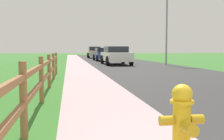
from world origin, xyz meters
The scene contains 10 objects.
ground_plane centered at (0.00, 25.00, 0.00)m, with size 120.00×120.00×0.00m, color #36702A.
road_asphalt centered at (3.50, 27.00, 0.00)m, with size 7.00×66.00×0.01m, color #303030.
curb_concrete centered at (-3.00, 27.00, 0.00)m, with size 6.00×66.00×0.01m, color #BF9A9D.
grass_verge centered at (-4.50, 27.00, 0.01)m, with size 5.00×66.00×0.00m, color #36702A.
fire_hydrant centered at (-0.57, 1.60, 0.48)m, with size 0.51×0.43×0.91m.
rail_fence centered at (-2.45, 6.55, 0.65)m, with size 0.11×12.78×1.12m.
parked_suv_white centered at (2.15, 20.77, 0.80)m, with size 2.22×4.72×1.53m.
parked_car_blue centered at (2.09, 28.44, 0.73)m, with size 2.07×5.02×1.46m.
parked_car_beige centered at (2.01, 37.92, 0.83)m, with size 2.07×4.79×1.68m.
street_lamp centered at (6.32, 19.68, 3.98)m, with size 1.17×0.20×6.74m.
Camera 1 is at (-1.81, -1.11, 1.29)m, focal length 42.12 mm.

